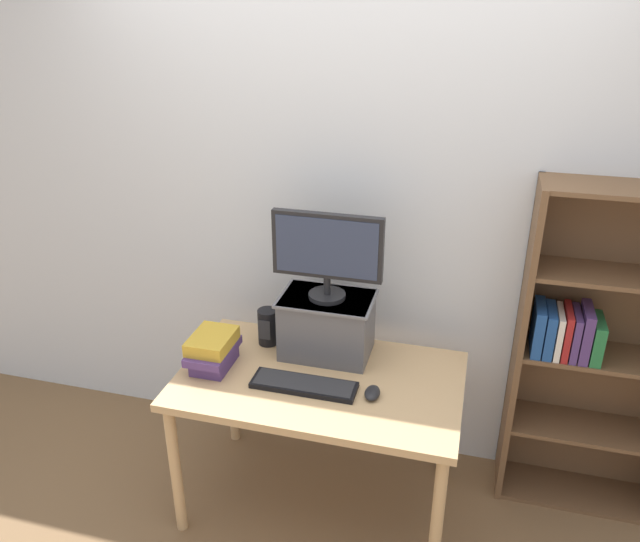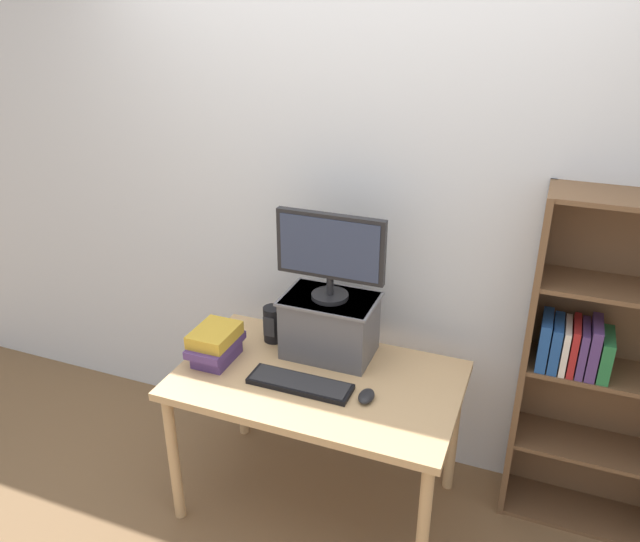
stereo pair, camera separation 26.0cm
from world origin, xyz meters
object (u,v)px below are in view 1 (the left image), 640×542
Objects in this scene: computer_mouse at (372,393)px; book_stack at (213,350)px; desk_speaker at (268,327)px; desk at (320,392)px; computer_monitor at (327,251)px; bookshelf_unit at (596,351)px; riser_box at (327,324)px; keyboard at (304,385)px.

book_stack is (-0.73, 0.04, 0.06)m from computer_mouse.
book_stack is 1.53× the size of desk_speaker.
desk is 0.51m from book_stack.
computer_monitor reaches higher than desk.
computer_monitor reaches higher than computer_mouse.
bookshelf_unit is at bearing 27.27° from computer_mouse.
book_stack reaches higher than desk.
riser_box is at bearing 95.62° from desk.
book_stack is at bearing -165.38° from bookshelf_unit.
computer_monitor is 0.63m from computer_mouse.
riser_box is (-1.18, -0.19, 0.06)m from bookshelf_unit.
bookshelf_unit is at bearing 21.79° from keyboard.
bookshelf_unit is 1.30m from keyboard.
bookshelf_unit is (1.16, 0.39, 0.16)m from desk.
desk is 4.60× the size of book_stack.
computer_monitor is 0.58m from keyboard.
riser_box reaches higher than desk.
book_stack is at bearing 172.97° from keyboard.
computer_mouse is (0.27, -0.28, -0.49)m from computer_monitor.
keyboard is at bearing -94.75° from computer_monitor.
bookshelf_unit is 1.49m from desk_speaker.
bookshelf_unit is 1.03m from computer_mouse.
computer_monitor is 1.08× the size of keyboard.
computer_mouse is (0.27, -0.28, -0.13)m from riser_box.
computer_mouse is (-0.92, -0.47, -0.07)m from bookshelf_unit.
bookshelf_unit is at bearing 9.07° from riser_box.
keyboard is 4.34× the size of computer_mouse.
desk is 0.14m from keyboard.
computer_mouse is at bearing -46.35° from computer_monitor.
book_stack is (-0.44, 0.05, 0.07)m from keyboard.
bookshelf_unit is 3.45× the size of keyboard.
bookshelf_unit is 3.18× the size of computer_monitor.
computer_mouse is at bearing -3.37° from book_stack.
desk is 0.31m from riser_box.
book_stack is at bearing 176.63° from computer_mouse.
keyboard is 0.29m from computer_mouse.
riser_box is 0.33m from keyboard.
riser_box is 1.58× the size of book_stack.
riser_box is 0.94× the size of keyboard.
desk is 0.63m from computer_monitor.
keyboard is 0.41m from desk_speaker.
bookshelf_unit is at bearing 18.61° from desk.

